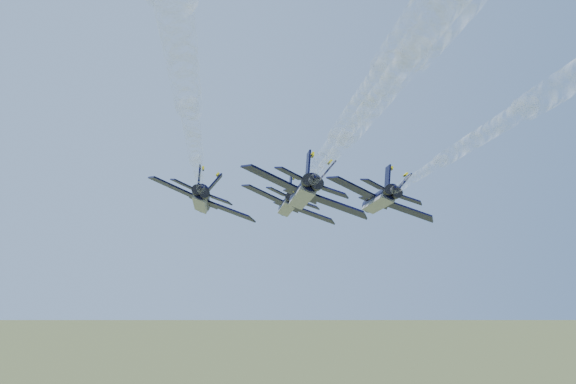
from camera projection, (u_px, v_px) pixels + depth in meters
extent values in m
cylinder|color=black|center=(288.00, 204.00, 114.67)|extent=(5.19, 14.68, 2.43)
cone|color=black|center=(284.00, 207.00, 123.29)|extent=(2.94, 3.26, 2.43)
ellipsoid|color=black|center=(288.00, 202.00, 118.42)|extent=(1.82, 2.83, 1.24)
cube|color=gray|center=(286.00, 209.00, 114.61)|extent=(4.19, 13.08, 1.09)
cube|color=black|center=(265.00, 195.00, 113.63)|extent=(6.28, 4.17, 2.65)
cube|color=yellow|center=(264.00, 195.00, 115.49)|extent=(5.76, 1.06, 2.62)
cube|color=black|center=(312.00, 215.00, 113.95)|extent=(6.86, 5.93, 2.65)
cube|color=yellow|center=(311.00, 215.00, 115.81)|extent=(5.21, 3.14, 2.62)
cube|color=black|center=(276.00, 195.00, 107.69)|extent=(2.95, 2.22, 1.25)
cube|color=black|center=(308.00, 209.00, 107.89)|extent=(3.19, 2.93, 1.25)
cube|color=black|center=(290.00, 189.00, 108.64)|extent=(0.88, 2.44, 2.84)
cube|color=black|center=(302.00, 195.00, 108.72)|extent=(2.42, 2.74, 2.26)
cylinder|color=black|center=(289.00, 201.00, 107.00)|extent=(1.80, 1.59, 1.57)
cylinder|color=black|center=(296.00, 204.00, 107.04)|extent=(1.80, 1.59, 1.57)
cylinder|color=black|center=(202.00, 199.00, 100.06)|extent=(5.19, 14.68, 2.43)
cone|color=black|center=(205.00, 202.00, 108.68)|extent=(2.94, 3.26, 2.43)
ellipsoid|color=black|center=(205.00, 196.00, 103.81)|extent=(1.82, 2.83, 1.24)
cube|color=gray|center=(200.00, 204.00, 100.00)|extent=(4.19, 13.08, 1.09)
cube|color=black|center=(174.00, 188.00, 99.02)|extent=(6.28, 4.17, 2.65)
cube|color=yellow|center=(175.00, 188.00, 100.88)|extent=(5.76, 1.06, 2.62)
cube|color=black|center=(229.00, 211.00, 99.35)|extent=(6.86, 5.93, 2.65)
cube|color=yellow|center=(230.00, 211.00, 101.20)|extent=(5.21, 3.14, 2.62)
cube|color=black|center=(182.00, 189.00, 93.08)|extent=(2.95, 2.22, 1.25)
cube|color=black|center=(218.00, 204.00, 93.28)|extent=(3.19, 2.93, 1.25)
cube|color=black|center=(198.00, 182.00, 94.03)|extent=(0.88, 2.44, 2.84)
cube|color=black|center=(213.00, 188.00, 94.11)|extent=(2.42, 2.74, 2.26)
cylinder|color=black|center=(196.00, 195.00, 92.39)|extent=(1.80, 1.59, 1.57)
cylinder|color=black|center=(204.00, 198.00, 92.43)|extent=(1.80, 1.59, 1.57)
cylinder|color=black|center=(380.00, 199.00, 100.07)|extent=(5.19, 14.68, 2.43)
cone|color=black|center=(368.00, 202.00, 108.70)|extent=(2.94, 3.26, 2.43)
ellipsoid|color=black|center=(376.00, 196.00, 103.82)|extent=(1.82, 2.83, 1.24)
cube|color=gray|center=(378.00, 204.00, 100.02)|extent=(4.19, 13.08, 1.09)
cube|color=black|center=(353.00, 188.00, 99.03)|extent=(6.28, 4.17, 2.65)
cube|color=yellow|center=(351.00, 188.00, 100.89)|extent=(5.76, 1.06, 2.62)
cube|color=black|center=(408.00, 211.00, 99.36)|extent=(6.86, 5.93, 2.65)
cube|color=yellow|center=(405.00, 211.00, 101.22)|extent=(5.21, 3.14, 2.62)
cube|color=black|center=(373.00, 189.00, 93.09)|extent=(2.95, 2.22, 1.25)
cube|color=black|center=(409.00, 204.00, 93.29)|extent=(3.19, 2.93, 1.25)
cube|color=black|center=(387.00, 182.00, 94.04)|extent=(0.88, 2.44, 2.84)
cube|color=black|center=(402.00, 188.00, 94.12)|extent=(2.42, 2.74, 2.26)
cylinder|color=black|center=(388.00, 195.00, 92.40)|extent=(1.80, 1.59, 1.57)
cylinder|color=black|center=(396.00, 198.00, 92.44)|extent=(1.80, 1.59, 1.57)
cylinder|color=black|center=(304.00, 192.00, 84.77)|extent=(5.19, 14.68, 2.43)
cone|color=black|center=(297.00, 196.00, 93.40)|extent=(2.94, 3.26, 2.43)
ellipsoid|color=black|center=(303.00, 189.00, 88.52)|extent=(1.82, 2.83, 1.24)
cube|color=gray|center=(302.00, 198.00, 84.72)|extent=(4.19, 13.08, 1.09)
cube|color=black|center=(272.00, 179.00, 83.73)|extent=(6.28, 4.17, 2.65)
cube|color=yellow|center=(271.00, 179.00, 85.59)|extent=(5.76, 1.06, 2.62)
cube|color=black|center=(337.00, 206.00, 84.06)|extent=(6.86, 5.93, 2.65)
cube|color=yellow|center=(335.00, 206.00, 85.92)|extent=(5.21, 3.14, 2.62)
cube|color=black|center=(289.00, 179.00, 77.79)|extent=(2.95, 2.22, 1.25)
cube|color=black|center=(332.00, 197.00, 77.99)|extent=(3.19, 2.93, 1.25)
cube|color=black|center=(307.00, 170.00, 78.74)|extent=(0.88, 2.44, 2.84)
cube|color=black|center=(325.00, 178.00, 78.82)|extent=(2.42, 2.74, 2.26)
cylinder|color=black|center=(306.00, 186.00, 77.10)|extent=(1.80, 1.59, 1.57)
cylinder|color=black|center=(316.00, 190.00, 77.14)|extent=(1.80, 1.59, 1.57)
cylinder|color=white|center=(299.00, 198.00, 96.82)|extent=(5.41, 21.24, 1.29)
cylinder|color=white|center=(317.00, 187.00, 76.72)|extent=(5.89, 21.34, 1.77)
cylinder|color=white|center=(349.00, 169.00, 56.62)|extent=(6.45, 21.45, 2.35)
cylinder|color=white|center=(414.00, 130.00, 36.52)|extent=(7.10, 21.58, 3.01)
cylinder|color=white|center=(196.00, 191.00, 82.21)|extent=(5.41, 21.24, 1.29)
cylinder|color=white|center=(186.00, 175.00, 62.11)|extent=(5.89, 21.34, 1.77)
cylinder|color=white|center=(165.00, 144.00, 42.01)|extent=(6.45, 21.45, 2.35)
cylinder|color=white|center=(105.00, 56.00, 21.91)|extent=(7.10, 21.58, 3.01)
cylinder|color=white|center=(412.00, 191.00, 82.22)|extent=(5.41, 21.24, 1.29)
cylinder|color=white|center=(471.00, 175.00, 62.12)|extent=(5.89, 21.34, 1.77)
cylinder|color=white|center=(324.00, 179.00, 66.92)|extent=(5.41, 21.24, 1.29)
cylinder|color=white|center=(365.00, 154.00, 46.82)|extent=(5.89, 21.34, 1.77)
cylinder|color=white|center=(466.00, 89.00, 26.72)|extent=(6.45, 21.45, 2.35)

